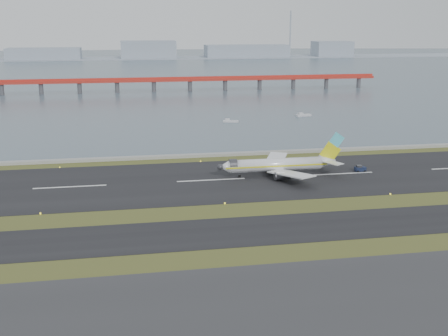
% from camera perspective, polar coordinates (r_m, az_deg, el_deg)
% --- Properties ---
extents(ground, '(1000.00, 1000.00, 0.00)m').
position_cam_1_polar(ground, '(135.52, 0.65, -4.66)').
color(ground, '#364819').
rests_on(ground, ground).
extents(apron_strip, '(1000.00, 50.00, 0.10)m').
position_cam_1_polar(apron_strip, '(86.96, 7.74, -16.41)').
color(apron_strip, '#2E2E30').
rests_on(apron_strip, ground).
extents(taxiway_strip, '(1000.00, 18.00, 0.10)m').
position_cam_1_polar(taxiway_strip, '(124.46, 1.69, -6.43)').
color(taxiway_strip, black).
rests_on(taxiway_strip, ground).
extents(runway_strip, '(1000.00, 45.00, 0.10)m').
position_cam_1_polar(runway_strip, '(163.72, -1.32, -1.24)').
color(runway_strip, black).
rests_on(runway_strip, ground).
extents(seawall, '(1000.00, 2.50, 1.00)m').
position_cam_1_polar(seawall, '(192.37, -2.70, 1.28)').
color(seawall, '#959690').
rests_on(seawall, ground).
extents(bay_water, '(1400.00, 800.00, 1.30)m').
position_cam_1_polar(bay_water, '(587.88, -7.90, 10.07)').
color(bay_water, '#4A5D6A').
rests_on(bay_water, ground).
extents(red_pier, '(260.00, 5.00, 10.20)m').
position_cam_1_polar(red_pier, '(380.10, -3.49, 8.89)').
color(red_pier, red).
rests_on(red_pier, ground).
extents(far_shoreline, '(1400.00, 80.00, 60.50)m').
position_cam_1_polar(far_shoreline, '(747.63, -7.40, 11.48)').
color(far_shoreline, '#909CAB').
rests_on(far_shoreline, ground).
extents(airliner, '(38.52, 32.89, 12.80)m').
position_cam_1_polar(airliner, '(168.56, 5.76, 0.35)').
color(airliner, white).
rests_on(airliner, ground).
extents(pushback_tug, '(3.33, 2.03, 2.10)m').
position_cam_1_polar(pushback_tug, '(177.75, 13.65, -0.06)').
color(pushback_tug, '#131C36').
rests_on(pushback_tug, ground).
extents(workboat_near, '(7.30, 3.78, 1.70)m').
position_cam_1_polar(workboat_near, '(259.89, 0.64, 4.79)').
color(workboat_near, silver).
rests_on(workboat_near, ground).
extents(workboat_far, '(8.22, 4.29, 1.91)m').
position_cam_1_polar(workboat_far, '(279.07, 8.02, 5.34)').
color(workboat_far, silver).
rests_on(workboat_far, ground).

